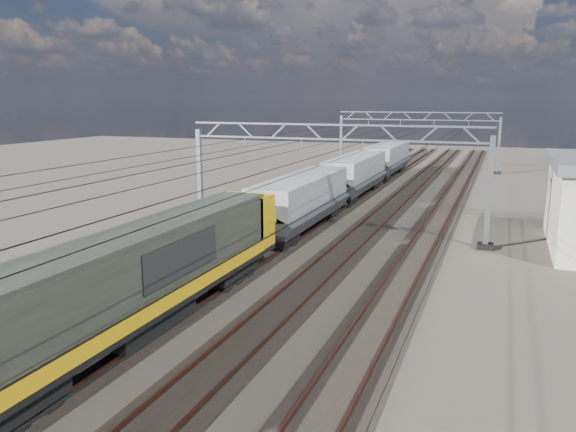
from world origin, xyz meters
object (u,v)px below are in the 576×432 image
(catenary_gantry_mid, at_px, (331,175))
(hopper_wagon_mid, at_px, (355,173))
(locomotive, at_px, (137,276))
(catenary_gantry_far, at_px, (416,138))
(hopper_wagon_third, at_px, (387,158))
(trackside_cabinet, at_px, (32,280))
(hopper_wagon_lead, at_px, (301,199))

(catenary_gantry_mid, bearing_deg, hopper_wagon_mid, 98.03)
(locomotive, bearing_deg, catenary_gantry_far, 87.87)
(catenary_gantry_mid, height_order, hopper_wagon_mid, catenary_gantry_mid)
(hopper_wagon_third, bearing_deg, trackside_cabinet, -98.06)
(hopper_wagon_lead, height_order, hopper_wagon_mid, same)
(hopper_wagon_mid, height_order, trackside_cabinet, hopper_wagon_mid)
(locomotive, height_order, trackside_cabinet, locomotive)
(locomotive, height_order, hopper_wagon_lead, locomotive)
(locomotive, relative_size, hopper_wagon_lead, 1.62)
(locomotive, bearing_deg, hopper_wagon_mid, 90.00)
(trackside_cabinet, bearing_deg, hopper_wagon_third, 57.42)
(catenary_gantry_far, height_order, hopper_wagon_lead, catenary_gantry_far)
(catenary_gantry_mid, relative_size, hopper_wagon_mid, 1.53)
(hopper_wagon_mid, bearing_deg, hopper_wagon_third, 90.00)
(trackside_cabinet, bearing_deg, catenary_gantry_far, 56.44)
(catenary_gantry_far, distance_m, hopper_wagon_third, 8.05)
(catenary_gantry_mid, xyz_separation_m, hopper_wagon_third, (-2.00, 28.39, -1.67))
(catenary_gantry_mid, distance_m, catenary_gantry_far, 36.00)
(catenary_gantry_far, height_order, locomotive, catenary_gantry_far)
(catenary_gantry_far, bearing_deg, hopper_wagon_lead, -93.18)
(hopper_wagon_third, bearing_deg, locomotive, -90.00)
(catenary_gantry_mid, height_order, catenary_gantry_far, same)
(catenary_gantry_mid, height_order, locomotive, catenary_gantry_mid)
(locomotive, distance_m, hopper_wagon_third, 46.10)
(locomotive, relative_size, trackside_cabinet, 15.95)
(catenary_gantry_mid, relative_size, hopper_wagon_lead, 1.53)
(hopper_wagon_third, xyz_separation_m, trackside_cabinet, (-6.36, -44.86, -1.22))
(hopper_wagon_lead, relative_size, hopper_wagon_mid, 1.00)
(hopper_wagon_lead, distance_m, hopper_wagon_third, 28.40)
(hopper_wagon_mid, bearing_deg, hopper_wagon_lead, -90.00)
(locomotive, bearing_deg, trackside_cabinet, 169.03)
(catenary_gantry_far, relative_size, hopper_wagon_lead, 1.53)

